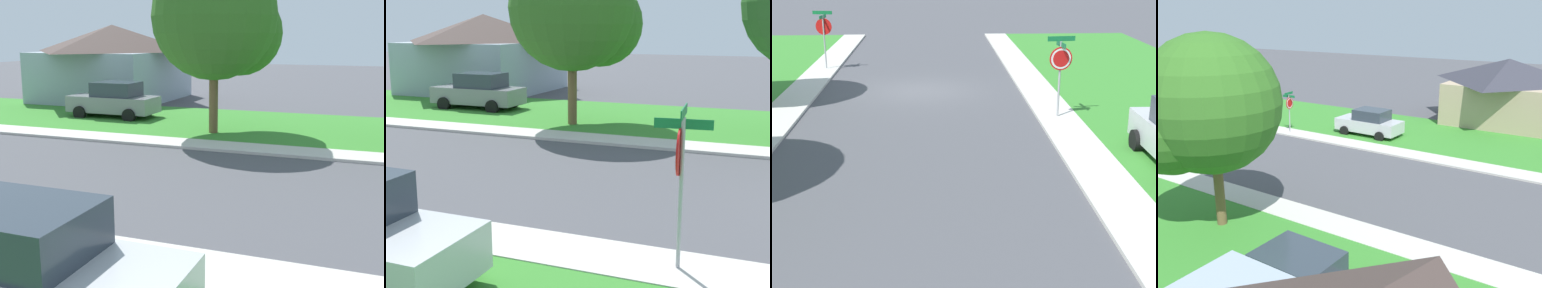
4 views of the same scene
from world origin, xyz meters
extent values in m
cube|color=beige|center=(4.70, 12.00, 0.05)|extent=(1.40, 56.00, 0.10)
cube|color=#38842D|center=(9.40, 12.00, 0.04)|extent=(8.00, 56.00, 0.08)
cube|color=silver|center=(-7.09, 9.06, 0.70)|extent=(1.85, 4.32, 0.76)
cube|color=#2D3842|center=(-7.09, 9.26, 1.42)|extent=(1.63, 2.12, 0.68)
cylinder|color=black|center=(-6.17, 10.38, 0.32)|extent=(0.25, 0.64, 0.64)
cube|color=gray|center=(9.26, 16.90, 0.70)|extent=(1.89, 4.34, 0.76)
cube|color=#2D3842|center=(9.25, 16.70, 1.42)|extent=(1.64, 2.13, 0.68)
cylinder|color=black|center=(8.38, 18.25, 0.32)|extent=(0.25, 0.64, 0.64)
cylinder|color=black|center=(10.18, 18.21, 0.32)|extent=(0.25, 0.64, 0.64)
cylinder|color=black|center=(8.33, 15.58, 0.32)|extent=(0.25, 0.64, 0.64)
cylinder|color=black|center=(10.13, 15.55, 0.32)|extent=(0.25, 0.64, 0.64)
cylinder|color=brown|center=(6.98, 11.06, 1.46)|extent=(0.36, 0.36, 2.92)
sphere|color=#326921|center=(6.98, 11.06, 4.65)|extent=(4.93, 4.93, 4.93)
sphere|color=#326921|center=(8.08, 10.32, 4.03)|extent=(3.45, 3.45, 3.45)
cube|color=#93A3B2|center=(15.73, 20.46, 1.50)|extent=(8.48, 7.29, 3.00)
pyramid|color=#473833|center=(15.73, 20.46, 3.80)|extent=(9.09, 7.90, 1.60)
cube|color=#51331E|center=(15.77, 24.08, 1.05)|extent=(1.00, 0.07, 2.10)
camera|label=1|loc=(-12.07, 4.91, 3.89)|focal=46.92mm
camera|label=2|loc=(-13.05, 2.70, 4.02)|focal=51.15mm
camera|label=3|loc=(-0.58, 22.51, 5.35)|focal=53.04mm
camera|label=4|loc=(16.75, 23.25, 7.59)|focal=40.74mm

